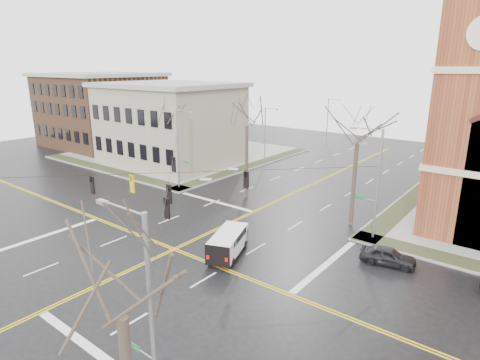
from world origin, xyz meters
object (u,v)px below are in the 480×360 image
Objects in this scene: streetlight_north_a at (266,133)px; parked_car_a at (388,256)px; tree_nw_near at (247,121)px; signal_pole_ne at (376,181)px; signal_pole_nw at (178,147)px; tree_se at (121,304)px; signal_pole_se at (149,320)px; tree_nw_far at (172,118)px; tree_ne at (358,138)px; cargo_van at (229,241)px; streetlight_north_b at (328,119)px.

parked_car_a is at bearing -39.40° from streetlight_north_a.
signal_pole_ne is at bearing -8.67° from tree_nw_near.
signal_pole_nw is at bearing 180.00° from signal_pole_ne.
parked_car_a is (24.59, -20.20, -3.81)m from streetlight_north_a.
tree_se is at bearing 166.08° from parked_car_a.
signal_pole_se is 29.37m from tree_nw_near.
tree_ne is at bearing -0.20° from tree_nw_far.
signal_pole_nw is 20.37m from tree_ne.
signal_pole_nw is at bearing 127.10° from cargo_van.
cargo_van is 22.67m from tree_nw_far.
streetlight_north_b is 39.78m from tree_ne.
signal_pole_ne is at bearing -37.13° from tree_ne.
cargo_van is (14.55, -45.99, -3.40)m from streetlight_north_b.
parked_car_a is (10.04, 5.79, -0.41)m from cargo_van.
signal_pole_ne is 0.84× the size of tree_nw_far.
cargo_van is at bearing -31.94° from signal_pole_nw.
signal_pole_se is 0.78× the size of tree_nw_near.
streetlight_north_a is 32.05m from parked_car_a.
signal_pole_se reaches higher than cargo_van.
streetlight_north_b is 0.74× the size of tree_nw_far.
cargo_van is (15.22, -9.49, -3.88)m from signal_pole_nw.
streetlight_north_b is 0.70× the size of tree_nw_near.
signal_pole_se is 45.20m from streetlight_north_a.
signal_pole_se is (22.64, -23.00, 0.00)m from signal_pole_nw.
tree_ne is at bearing 98.66° from tree_se.
tree_se is at bearing -44.82° from tree_nw_far.
signal_pole_se is at bearing -45.45° from signal_pole_nw.
streetlight_north_a is (-21.97, 16.50, -0.48)m from signal_pole_ne.
signal_pole_ne is 1.00× the size of signal_pole_nw.
streetlight_north_a is 0.74× the size of tree_ne.
parked_car_a is at bearing -58.55° from streetlight_north_b.
tree_nw_near reaches higher than signal_pole_nw.
streetlight_north_b is 35.25m from tree_nw_near.
tree_se reaches higher than parked_car_a.
signal_pole_ne is 1.00× the size of signal_pole_se.
tree_se is at bearing -46.05° from signal_pole_nw.
signal_pole_ne is at bearing 93.53° from tree_se.
streetlight_north_b is at bearing 83.76° from tree_nw_far.
tree_nw_near is at bearing 1.06° from tree_nw_far.
tree_nw_far is at bearing -96.24° from streetlight_north_b.
signal_pole_nw is 1.12× the size of streetlight_north_b.
cargo_van is at bearing -58.37° from tree_nw_near.
tree_nw_far is at bearing 175.50° from signal_pole_ne.
signal_pole_ne reaches higher than parked_car_a.
tree_nw_near is at bearing 120.13° from signal_pole_se.
tree_ne reaches higher than streetlight_north_a.
tree_nw_near is 31.78m from tree_se.
tree_nw_near reaches higher than tree_se.
cargo_van is 19.04m from tree_se.
signal_pole_nw is 25.89m from parked_car_a.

